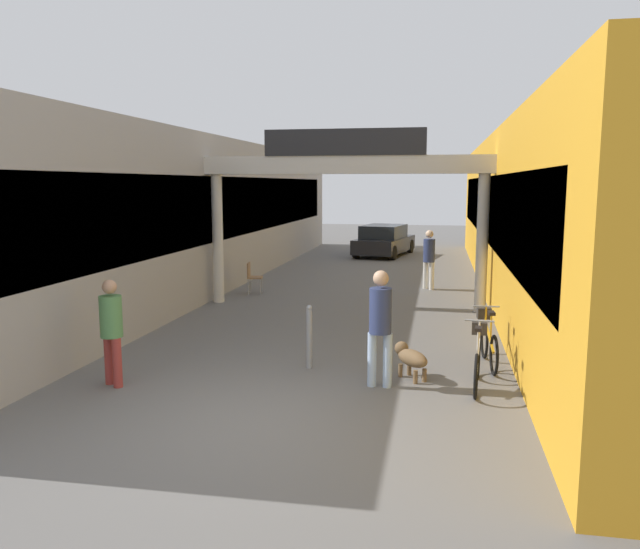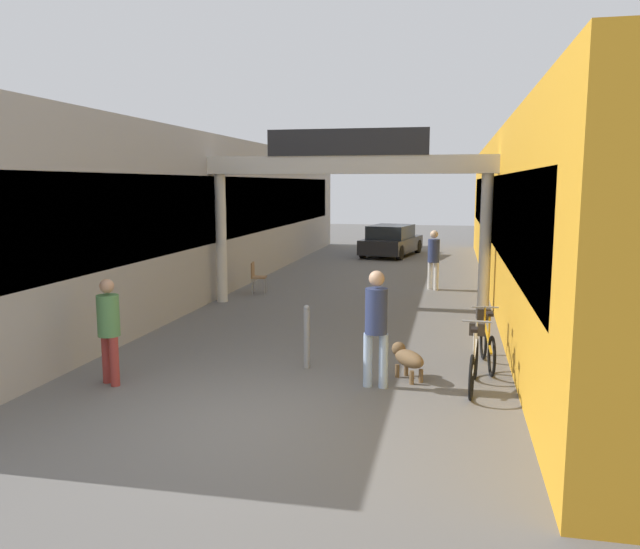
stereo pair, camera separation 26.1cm
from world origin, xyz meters
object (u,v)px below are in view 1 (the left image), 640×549
Objects in this scene: pedestrian_carrying_crate at (429,255)px; bicycle_orange_second at (488,340)px; pedestrian_companion at (111,326)px; bollard_post_metal at (309,336)px; cafe_chair_wood_nearer at (252,275)px; parked_car_black at (384,241)px; pedestrian_with_dog at (380,320)px; bicycle_silver_nearest at (478,358)px; dog_on_leash at (410,357)px.

bicycle_orange_second is at bearing -81.40° from pedestrian_carrying_crate.
bollard_post_metal is (2.79, 1.48, -0.40)m from pedestrian_companion.
cafe_chair_wood_nearer is 10.60m from parked_car_black.
pedestrian_with_dog reaches higher than cafe_chair_wood_nearer.
bicycle_silver_nearest is at bearing 10.81° from pedestrian_companion.
pedestrian_with_dog is 8.68m from cafe_chair_wood_nearer.
cafe_chair_wood_nearer is (-4.90, -1.69, -0.47)m from pedestrian_carrying_crate.
pedestrian_companion is at bearing -151.97° from bollard_post_metal.
cafe_chair_wood_nearer is (-3.06, 6.75, -0.01)m from bollard_post_metal.
dog_on_leash is 17.33m from parked_car_black.
bicycle_orange_second reaches higher than cafe_chair_wood_nearer.
pedestrian_companion is 4.70m from dog_on_leash.
cafe_chair_wood_nearer is at bearing 114.42° from bollard_post_metal.
parked_car_black reaches higher than cafe_chair_wood_nearer.
pedestrian_companion is at bearing -169.90° from pedestrian_with_dog.
bollard_post_metal is (-1.71, 0.25, 0.21)m from dog_on_leash.
bicycle_orange_second is 0.40× the size of parked_car_black.
dog_on_leash is at bearing 15.30° from pedestrian_companion.
bicycle_silver_nearest is 9.24m from cafe_chair_wood_nearer.
bicycle_orange_second is 16.49m from parked_car_black.
parked_car_black is at bearing 96.43° from dog_on_leash.
bicycle_orange_second is (1.16, -7.64, -0.57)m from pedestrian_carrying_crate.
parked_car_black reaches higher than bollard_post_metal.
bicycle_orange_second reaches higher than dog_on_leash.
parked_car_black is at bearing 103.62° from pedestrian_carrying_crate.
pedestrian_companion reaches higher than bicycle_silver_nearest.
parked_car_black is at bearing 99.72° from bicycle_silver_nearest.
pedestrian_with_dog is 1.07× the size of bicycle_orange_second.
bicycle_silver_nearest reaches higher than cafe_chair_wood_nearer.
pedestrian_with_dog reaches higher than bicycle_silver_nearest.
bollard_post_metal is (-2.99, -0.79, 0.12)m from bicycle_orange_second.
dog_on_leash is 0.44× the size of bicycle_orange_second.
pedestrian_with_dog is at bearing -85.17° from parked_car_black.
pedestrian_carrying_crate is 2.36× the size of dog_on_leash.
bollard_post_metal reaches higher than bicycle_orange_second.
bollard_post_metal is at bearing -89.22° from parked_car_black.
parked_car_black reaches higher than bicycle_silver_nearest.
pedestrian_with_dog reaches higher than parked_car_black.
dog_on_leash is at bearing -140.85° from bicycle_orange_second.
bicycle_orange_second is at bearing 14.79° from bollard_post_metal.
dog_on_leash is at bearing 170.52° from bicycle_silver_nearest.
pedestrian_carrying_crate is at bearing 95.88° from bicycle_silver_nearest.
pedestrian_with_dog is 4.12m from pedestrian_companion.
pedestrian_carrying_crate is at bearing 65.01° from pedestrian_companion.
bicycle_silver_nearest reaches higher than dog_on_leash.
parked_car_black is (-2.98, 17.39, 0.21)m from bicycle_silver_nearest.
bicycle_silver_nearest is 2.78m from bollard_post_metal.
pedestrian_companion is 0.99× the size of bicycle_orange_second.
cafe_chair_wood_nearer reaches higher than dog_on_leash.
pedestrian_carrying_crate is 8.78m from parked_car_black.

